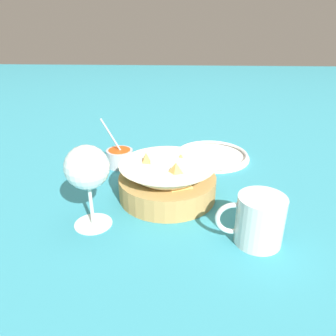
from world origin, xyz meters
The scene contains 6 objects.
ground_plane centered at (0.00, 0.00, 0.00)m, with size 4.00×4.00×0.00m, color teal.
food_basket centered at (0.03, 0.04, 0.04)m, with size 0.21×0.21×0.10m.
sauce_cup centered at (0.16, -0.12, 0.03)m, with size 0.08×0.07×0.13m.
wine_glass centered at (0.17, 0.15, 0.12)m, with size 0.08×0.08×0.16m.
beer_mug centered at (-0.14, 0.19, 0.04)m, with size 0.12×0.08×0.09m.
side_plate centered at (-0.08, -0.18, 0.01)m, with size 0.21×0.21×0.01m.
Camera 1 is at (0.00, 0.67, 0.37)m, focal length 35.00 mm.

